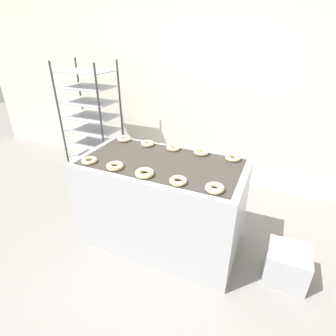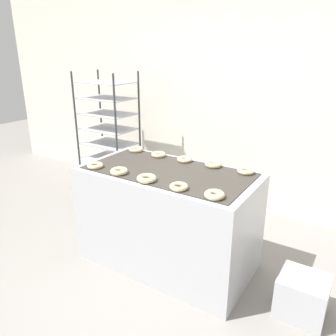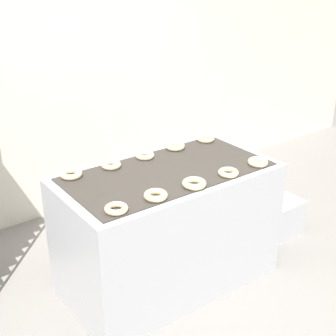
{
  "view_description": "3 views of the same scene",
  "coord_description": "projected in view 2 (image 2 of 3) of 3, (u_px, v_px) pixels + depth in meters",
  "views": [
    {
      "loc": [
        0.9,
        -1.24,
        1.91
      ],
      "look_at": [
        0.0,
        0.8,
        0.75
      ],
      "focal_mm": 28.0,
      "sensor_mm": 36.0,
      "label": 1
    },
    {
      "loc": [
        1.39,
        -1.54,
        1.84
      ],
      "look_at": [
        0.0,
        0.65,
        0.91
      ],
      "focal_mm": 35.0,
      "sensor_mm": 36.0,
      "label": 2
    },
    {
      "loc": [
        -1.7,
        -1.67,
        2.19
      ],
      "look_at": [
        0.0,
        0.65,
        0.91
      ],
      "focal_mm": 50.0,
      "sensor_mm": 36.0,
      "label": 3
    }
  ],
  "objects": [
    {
      "name": "donut_far_rightmost",
      "position": [
        246.0,
        171.0,
        2.69
      ],
      "size": [
        0.14,
        0.14,
        0.04
      ],
      "primitive_type": "torus",
      "color": "beige",
      "rests_on": "fryer_machine"
    },
    {
      "name": "wall_back",
      "position": [
        237.0,
        92.0,
        3.76
      ],
      "size": [
        8.0,
        0.05,
        2.8
      ],
      "color": "silver",
      "rests_on": "ground_plane"
    },
    {
      "name": "donut_far_right",
      "position": [
        213.0,
        164.0,
        2.84
      ],
      "size": [
        0.15,
        0.15,
        0.04
      ],
      "primitive_type": "torus",
      "color": "beige",
      "rests_on": "fryer_machine"
    },
    {
      "name": "donut_near_left",
      "position": [
        119.0,
        171.0,
        2.68
      ],
      "size": [
        0.14,
        0.14,
        0.04
      ],
      "primitive_type": "torus",
      "color": "beige",
      "rests_on": "fryer_machine"
    },
    {
      "name": "baking_rack_cart",
      "position": [
        109.0,
        136.0,
        4.14
      ],
      "size": [
        0.68,
        0.47,
        1.62
      ],
      "color": "#33383D",
      "rests_on": "ground_plane"
    },
    {
      "name": "donut_near_leftmost",
      "position": [
        95.0,
        165.0,
        2.82
      ],
      "size": [
        0.14,
        0.14,
        0.04
      ],
      "primitive_type": "torus",
      "color": "beige",
      "rests_on": "fryer_machine"
    },
    {
      "name": "donut_near_center",
      "position": [
        147.0,
        178.0,
        2.52
      ],
      "size": [
        0.15,
        0.15,
        0.04
      ],
      "primitive_type": "torus",
      "color": "beige",
      "rests_on": "fryer_machine"
    },
    {
      "name": "donut_far_left",
      "position": [
        159.0,
        154.0,
        3.11
      ],
      "size": [
        0.14,
        0.14,
        0.04
      ],
      "primitive_type": "torus",
      "color": "beige",
      "rests_on": "fryer_machine"
    },
    {
      "name": "donut_near_rightmost",
      "position": [
        214.0,
        195.0,
        2.24
      ],
      "size": [
        0.14,
        0.14,
        0.04
      ],
      "primitive_type": "torus",
      "color": "beige",
      "rests_on": "fryer_machine"
    },
    {
      "name": "donut_far_leftmost",
      "position": [
        136.0,
        149.0,
        3.27
      ],
      "size": [
        0.14,
        0.14,
        0.04
      ],
      "primitive_type": "torus",
      "color": "beige",
      "rests_on": "fryer_machine"
    },
    {
      "name": "glaze_bin",
      "position": [
        302.0,
        296.0,
        2.39
      ],
      "size": [
        0.34,
        0.31,
        0.31
      ],
      "color": "#B7BABF",
      "rests_on": "ground_plane"
    },
    {
      "name": "donut_far_center",
      "position": [
        185.0,
        159.0,
        2.97
      ],
      "size": [
        0.13,
        0.13,
        0.04
      ],
      "primitive_type": "torus",
      "color": "beige",
      "rests_on": "fryer_machine"
    },
    {
      "name": "fryer_machine",
      "position": [
        168.0,
        217.0,
        2.91
      ],
      "size": [
        1.5,
        0.79,
        0.89
      ],
      "color": "#B7BABF",
      "rests_on": "ground_plane"
    },
    {
      "name": "donut_near_right",
      "position": [
        179.0,
        187.0,
        2.38
      ],
      "size": [
        0.14,
        0.14,
        0.04
      ],
      "primitive_type": "torus",
      "color": "beige",
      "rests_on": "fryer_machine"
    },
    {
      "name": "ground_plane",
      "position": [
        123.0,
        302.0,
        2.55
      ],
      "size": [
        14.0,
        14.0,
        0.0
      ],
      "primitive_type": "plane",
      "color": "gray"
    }
  ]
}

